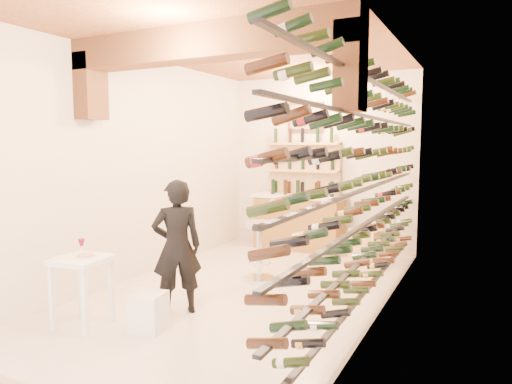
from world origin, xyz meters
TOP-DOWN VIEW (x-y plane):
  - ground at (0.00, 0.00)m, footprint 6.00×6.00m
  - room_shell at (0.00, -0.26)m, footprint 3.52×6.02m
  - wine_rack at (1.53, 0.00)m, footprint 0.32×5.70m
  - back_counter at (-0.30, 2.65)m, footprint 1.70×0.62m
  - back_shelving at (-0.30, 2.89)m, footprint 1.40×0.31m
  - tasting_table at (-1.01, -1.82)m, footprint 0.57×0.57m
  - white_stool at (-0.30, -1.60)m, footprint 0.37×0.37m
  - person at (-0.35, -1.03)m, footprint 0.67×0.66m
  - chrome_barstool at (-0.08, 0.57)m, footprint 0.44×0.44m
  - crate_lower at (1.06, 2.20)m, footprint 0.54×0.45m
  - crate_upper at (1.06, 2.20)m, footprint 0.55×0.45m

SIDE VIEW (x-z plane):
  - ground at x=0.00m, z-range 0.00..0.00m
  - crate_lower at x=1.06m, z-range 0.00..0.28m
  - white_stool at x=-0.30m, z-range 0.00..0.40m
  - crate_upper at x=1.06m, z-range 0.28..0.55m
  - chrome_barstool at x=-0.08m, z-range 0.07..0.91m
  - back_counter at x=-0.30m, z-range -0.11..1.18m
  - tasting_table at x=-1.01m, z-range 0.16..1.07m
  - person at x=-0.35m, z-range 0.00..1.55m
  - back_shelving at x=-0.30m, z-range -0.19..2.53m
  - wine_rack at x=1.53m, z-range 0.27..2.83m
  - room_shell at x=0.00m, z-range 0.65..3.86m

